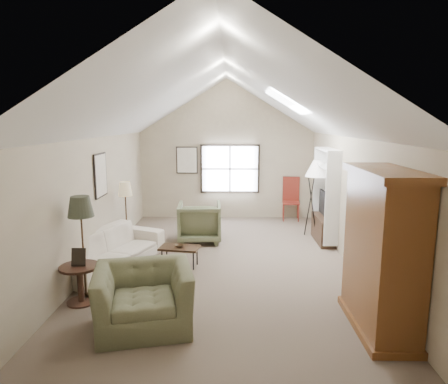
{
  "coord_description": "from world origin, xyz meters",
  "views": [
    {
      "loc": [
        0.16,
        -7.55,
        2.82
      ],
      "look_at": [
        0.0,
        0.4,
        1.4
      ],
      "focal_mm": 32.0,
      "sensor_mm": 36.0,
      "label": 1
    }
  ],
  "objects_px": {
    "armchair_near": "(144,298)",
    "side_table": "(80,284)",
    "side_chair": "(291,199)",
    "sofa": "(111,249)",
    "armoire": "(382,251)",
    "coffee_table": "(180,256)",
    "armchair_far": "(200,222)"
  },
  "relations": [
    {
      "from": "armchair_near",
      "to": "side_table",
      "type": "height_order",
      "value": "armchair_near"
    },
    {
      "from": "side_chair",
      "to": "armchair_near",
      "type": "bearing_deg",
      "value": -109.71
    },
    {
      "from": "sofa",
      "to": "armoire",
      "type": "bearing_deg",
      "value": -95.8
    },
    {
      "from": "sofa",
      "to": "armchair_near",
      "type": "bearing_deg",
      "value": -131.76
    },
    {
      "from": "armchair_near",
      "to": "coffee_table",
      "type": "distance_m",
      "value": 2.36
    },
    {
      "from": "armchair_far",
      "to": "side_chair",
      "type": "distance_m",
      "value": 3.24
    },
    {
      "from": "sofa",
      "to": "coffee_table",
      "type": "height_order",
      "value": "sofa"
    },
    {
      "from": "armoire",
      "to": "side_table",
      "type": "bearing_deg",
      "value": 171.26
    },
    {
      "from": "armchair_near",
      "to": "armoire",
      "type": "bearing_deg",
      "value": -12.36
    },
    {
      "from": "coffee_table",
      "to": "side_table",
      "type": "xyz_separation_m",
      "value": [
        -1.34,
        -1.64,
        0.11
      ]
    },
    {
      "from": "armchair_near",
      "to": "armchair_far",
      "type": "distance_m",
      "value": 4.04
    },
    {
      "from": "coffee_table",
      "to": "side_chair",
      "type": "xyz_separation_m",
      "value": [
        2.72,
        3.79,
        0.42
      ]
    },
    {
      "from": "sofa",
      "to": "side_chair",
      "type": "relative_size",
      "value": 1.98
    },
    {
      "from": "armchair_far",
      "to": "coffee_table",
      "type": "height_order",
      "value": "armchair_far"
    },
    {
      "from": "armoire",
      "to": "armchair_far",
      "type": "distance_m",
      "value": 4.9
    },
    {
      "from": "side_table",
      "to": "armchair_near",
      "type": "bearing_deg",
      "value": -31.32
    },
    {
      "from": "sofa",
      "to": "armchair_far",
      "type": "distance_m",
      "value": 2.35
    },
    {
      "from": "side_chair",
      "to": "armchair_far",
      "type": "bearing_deg",
      "value": -133.68
    },
    {
      "from": "armchair_far",
      "to": "coffee_table",
      "type": "relative_size",
      "value": 1.32
    },
    {
      "from": "armchair_far",
      "to": "armoire",
      "type": "bearing_deg",
      "value": 121.6
    },
    {
      "from": "armchair_near",
      "to": "armchair_far",
      "type": "relative_size",
      "value": 1.28
    },
    {
      "from": "armchair_far",
      "to": "side_chair",
      "type": "bearing_deg",
      "value": -142.63
    },
    {
      "from": "side_table",
      "to": "sofa",
      "type": "bearing_deg",
      "value": 90.0
    },
    {
      "from": "armoire",
      "to": "sofa",
      "type": "xyz_separation_m",
      "value": [
        -4.38,
        2.27,
        -0.74
      ]
    },
    {
      "from": "armoire",
      "to": "armchair_near",
      "type": "distance_m",
      "value": 3.3
    },
    {
      "from": "side_table",
      "to": "armoire",
      "type": "bearing_deg",
      "value": -8.74
    },
    {
      "from": "armoire",
      "to": "armchair_far",
      "type": "xyz_separation_m",
      "value": [
        -2.78,
        3.99,
        -0.64
      ]
    },
    {
      "from": "coffee_table",
      "to": "side_table",
      "type": "bearing_deg",
      "value": -129.25
    },
    {
      "from": "armoire",
      "to": "armchair_far",
      "type": "bearing_deg",
      "value": 124.89
    },
    {
      "from": "armchair_near",
      "to": "side_table",
      "type": "distance_m",
      "value": 1.35
    },
    {
      "from": "armchair_far",
      "to": "coffee_table",
      "type": "bearing_deg",
      "value": 77.91
    },
    {
      "from": "side_table",
      "to": "side_chair",
      "type": "xyz_separation_m",
      "value": [
        4.06,
        5.43,
        0.31
      ]
    }
  ]
}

